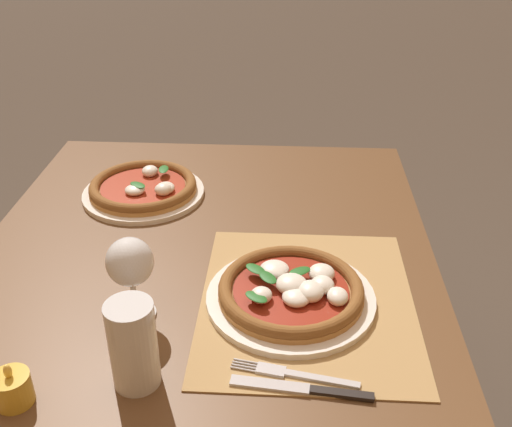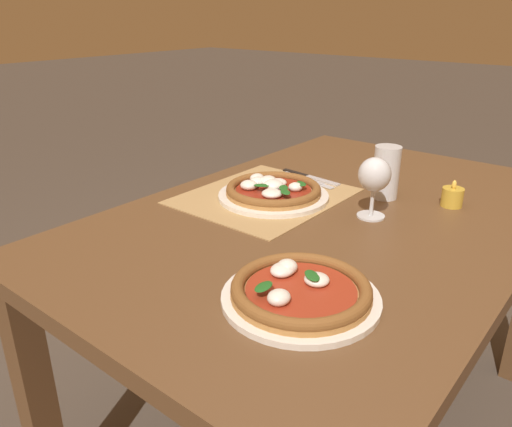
% 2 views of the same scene
% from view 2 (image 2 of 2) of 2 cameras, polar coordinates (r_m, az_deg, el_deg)
% --- Properties ---
extents(dining_table, '(1.43, 0.93, 0.74)m').
position_cam_2_polar(dining_table, '(1.34, 8.45, -3.63)').
color(dining_table, brown).
rests_on(dining_table, ground).
extents(paper_placemat, '(0.45, 0.38, 0.00)m').
position_cam_2_polar(paper_placemat, '(1.39, 1.00, 2.01)').
color(paper_placemat, '#A88451').
rests_on(paper_placemat, dining_table).
extents(pizza_near, '(0.30, 0.30, 0.05)m').
position_cam_2_polar(pizza_near, '(1.37, 1.94, 2.62)').
color(pizza_near, silver).
rests_on(pizza_near, paper_placemat).
extents(pizza_far, '(0.29, 0.29, 0.05)m').
position_cam_2_polar(pizza_far, '(0.90, 5.09, -8.84)').
color(pizza_far, silver).
rests_on(pizza_far, dining_table).
extents(wine_glass, '(0.08, 0.08, 0.16)m').
position_cam_2_polar(wine_glass, '(1.25, 13.37, 4.07)').
color(wine_glass, silver).
rests_on(wine_glass, dining_table).
extents(pint_glass, '(0.07, 0.07, 0.15)m').
position_cam_2_polar(pint_glass, '(1.41, 14.64, 4.47)').
color(pint_glass, silver).
rests_on(pint_glass, dining_table).
extents(fork, '(0.05, 0.20, 0.00)m').
position_cam_2_polar(fork, '(1.52, 5.98, 3.81)').
color(fork, '#B7B7BC').
rests_on(fork, paper_placemat).
extents(knife, '(0.04, 0.22, 0.01)m').
position_cam_2_polar(knife, '(1.55, 6.24, 4.15)').
color(knife, black).
rests_on(knife, paper_placemat).
extents(votive_candle, '(0.06, 0.06, 0.07)m').
position_cam_2_polar(votive_candle, '(1.42, 21.51, 1.69)').
color(votive_candle, gold).
rests_on(votive_candle, dining_table).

